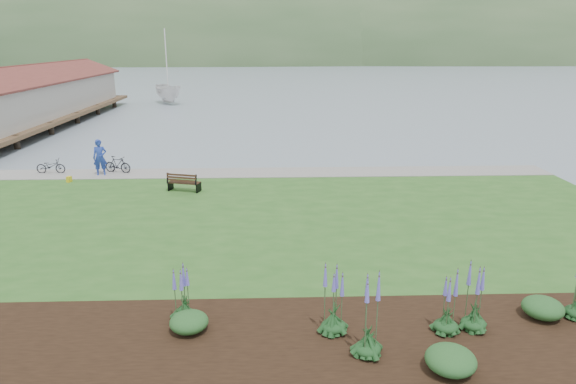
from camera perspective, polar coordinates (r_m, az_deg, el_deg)
name	(u,v)px	position (r m, az deg, el deg)	size (l,w,h in m)	color
ground	(235,222)	(22.00, -5.95, -3.34)	(600.00, 600.00, 0.00)	gray
lawn	(231,235)	(20.06, -6.33, -4.73)	(34.00, 20.00, 0.40)	#29591F
shoreline_path	(242,173)	(28.47, -5.08, 2.15)	(34.00, 2.20, 0.03)	gray
garden_bed	(332,341)	(12.99, 4.93, -16.17)	(24.00, 4.40, 0.04)	black
far_hillside	(320,62)	(191.69, 3.60, 14.18)	(580.00, 80.00, 38.00)	#365530
pier_pavilion	(34,95)	(52.99, -26.41, 9.59)	(8.00, 36.00, 5.40)	#4C3826
park_bench	(183,182)	(25.26, -11.55, 1.10)	(1.64, 1.03, 0.95)	black
person	(100,154)	(29.42, -20.20, 3.93)	(0.84, 0.58, 2.31)	#223A9C
bicycle_a	(51,166)	(31.06, -24.87, 2.63)	(1.57, 0.55, 0.82)	black
bicycle_b	(118,165)	(29.83, -18.41, 2.91)	(1.54, 0.45, 0.93)	black
sailboat	(169,104)	(65.77, -13.07, 9.55)	(10.68, 10.88, 28.16)	silver
pannier	(69,179)	(28.82, -23.15, 1.31)	(0.18, 0.28, 0.29)	gold
echium_0	(369,320)	(12.11, 8.98, -13.92)	(0.62, 0.62, 2.31)	#153A1A
echium_1	(448,308)	(13.52, 17.31, -12.21)	(0.62, 0.62, 1.79)	#153A1A
echium_2	(475,305)	(13.84, 20.09, -11.71)	(0.62, 0.62, 1.82)	#153A1A
echium_4	(184,296)	(13.62, -11.51, -11.25)	(0.62, 0.62, 1.81)	#153A1A
echium_5	(334,302)	(12.90, 5.13, -12.11)	(0.62, 0.62, 2.03)	#153A1A
shrub_0	(189,322)	(13.41, -10.94, -14.00)	(0.97, 0.97, 0.49)	#1E4C21
shrub_1	(451,360)	(12.30, 17.62, -17.36)	(1.12, 1.12, 0.56)	#1E4C21
shrub_2	(543,308)	(15.29, 26.46, -11.44)	(1.06, 1.06, 0.53)	#1E4C21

